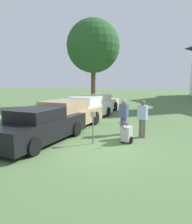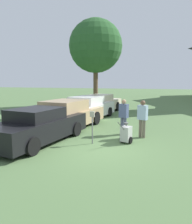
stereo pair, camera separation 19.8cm
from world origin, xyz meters
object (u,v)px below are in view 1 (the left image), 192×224
parked_car_cream (98,104)px  person_supervisor (142,116)px  parked_car_black (39,126)px  parked_car_white (86,108)px  parking_meter (93,121)px  parked_car_tan (66,116)px  equipment_cart (127,134)px  person_worker (123,115)px

parked_car_cream → person_supervisor: bearing=-52.0°
parked_car_cream → parked_car_black: bearing=-82.7°
parked_car_white → person_supervisor: 5.56m
parking_meter → parked_car_black: bearing=-169.3°
parked_car_tan → parked_car_black: bearing=-82.6°
parked_car_white → equipment_cart: 6.03m
parked_car_cream → equipment_cart: parked_car_cream is taller
parked_car_black → parking_meter: bearing=18.0°
equipment_cart → person_supervisor: bearing=78.3°
parked_car_cream → parking_meter: size_ratio=3.95×
parked_car_tan → person_supervisor: bearing=-1.4°
parked_car_white → person_supervisor: bearing=-36.6°
parked_car_cream → parked_car_tan: bearing=-82.7°
parked_car_cream → person_worker: 7.17m
parked_car_black → equipment_cart: size_ratio=4.92×
parked_car_tan → equipment_cart: size_ratio=5.47×
person_worker → person_supervisor: size_ratio=1.00×
parking_meter → person_worker: 2.10m
parked_car_white → parked_car_cream: parked_car_white is taller
parked_car_cream → parking_meter: parked_car_cream is taller
person_worker → equipment_cart: size_ratio=1.67×
person_supervisor → equipment_cart: 1.32m
parked_car_white → parked_car_cream: size_ratio=0.99×
parked_car_cream → person_worker: size_ratio=3.13×
parked_car_tan → equipment_cart: bearing=-18.6°
parked_car_black → person_worker: 3.88m
parked_car_cream → person_supervisor: 7.86m
person_supervisor → person_worker: bearing=4.2°
parked_car_black → parking_meter: 2.25m
parked_car_tan → equipment_cart: (3.47, -1.69, -0.32)m
parked_car_black → person_supervisor: (4.00, 2.01, 0.28)m
parked_car_white → parking_meter: bearing=-60.7°
parked_car_tan → parking_meter: bearing=-37.8°
parked_car_black → parked_car_cream: (-0.00, 8.77, 0.02)m
parked_car_black → parked_car_tan: bearing=97.4°
parked_car_white → parked_car_cream: (0.00, 2.91, -0.01)m
person_supervisor → parked_car_black: bearing=49.3°
parked_car_white → person_supervisor: person_supervisor is taller
parked_car_black → parked_car_tan: size_ratio=0.90×
parking_meter → parked_car_tan: bearing=134.8°
parked_car_cream → person_worker: (3.10, -6.46, 0.26)m
parked_car_white → parking_meter: (2.20, -5.44, 0.23)m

